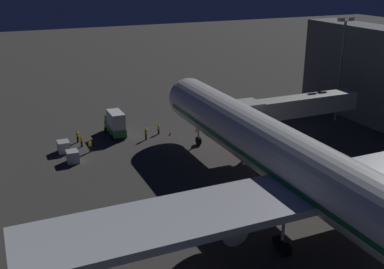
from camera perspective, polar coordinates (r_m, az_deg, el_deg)
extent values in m
plane|color=#383533|center=(52.03, 9.19, -7.85)|extent=(320.00, 320.00, 0.00)
cylinder|color=silver|center=(43.43, 15.56, -5.27)|extent=(5.85, 59.74, 5.85)
sphere|color=silver|center=(67.54, -0.42, 4.54)|extent=(5.73, 5.73, 5.73)
cube|color=#196033|center=(43.61, 15.51, -5.79)|extent=(5.91, 57.35, 0.50)
cube|color=black|center=(65.72, 0.19, 5.02)|extent=(3.22, 1.40, 0.90)
cube|color=#B7BABF|center=(44.06, 15.20, -6.33)|extent=(53.30, 7.23, 0.70)
cylinder|color=#B7BABF|center=(51.28, 22.37, -5.54)|extent=(2.54, 4.52, 2.54)
cylinder|color=black|center=(52.68, 20.64, -4.62)|extent=(2.16, 0.15, 2.16)
cylinder|color=#B7BABF|center=(41.03, 3.88, -10.49)|extent=(2.54, 4.52, 2.54)
cylinder|color=black|center=(42.77, 2.46, -9.10)|extent=(2.16, 0.15, 2.16)
cylinder|color=#B7BABF|center=(65.56, 0.80, 0.75)|extent=(0.28, 0.28, 2.56)
cylinder|color=black|center=(66.21, 0.80, -0.78)|extent=(0.45, 1.20, 1.20)
cylinder|color=#B7BABF|center=(47.14, 19.72, -8.56)|extent=(0.28, 0.28, 2.56)
cylinder|color=black|center=(48.42, 18.93, -10.20)|extent=(0.45, 1.20, 1.20)
cylinder|color=black|center=(47.64, 19.99, -10.87)|extent=(0.45, 1.20, 1.20)
cylinder|color=#B7BABF|center=(42.27, 11.19, -11.15)|extent=(0.28, 0.28, 2.56)
cylinder|color=black|center=(43.70, 10.53, -12.88)|extent=(0.45, 1.20, 1.20)
cylinder|color=black|center=(42.82, 11.52, -13.70)|extent=(0.45, 1.20, 1.20)
cube|color=#9E9E99|center=(65.55, 13.35, 3.51)|extent=(17.17, 2.60, 2.50)
cube|color=#9E9E99|center=(60.89, 6.85, 2.66)|extent=(3.20, 3.40, 3.00)
cube|color=black|center=(60.22, 5.70, 2.50)|extent=(0.70, 3.20, 2.70)
cylinder|color=#B7BABF|center=(62.56, 7.50, -0.45)|extent=(0.56, 0.56, 4.83)
cylinder|color=black|center=(63.62, 7.88, -2.16)|extent=(0.25, 0.60, 0.60)
cylinder|color=black|center=(63.04, 6.95, -2.33)|extent=(0.25, 0.60, 0.60)
cylinder|color=#59595E|center=(78.63, 17.77, 7.30)|extent=(0.40, 0.40, 16.17)
cube|color=#F9EFC6|center=(77.97, 18.94, 13.31)|extent=(1.10, 0.50, 0.60)
cube|color=#F9EFC6|center=(76.77, 17.91, 13.33)|extent=(1.10, 0.50, 0.60)
cube|color=#287038|center=(71.13, -9.43, 0.69)|extent=(2.00, 5.63, 1.10)
cube|color=silver|center=(69.94, -9.36, 1.84)|extent=(1.90, 3.94, 2.34)
cube|color=#287038|center=(72.64, -9.89, 1.99)|extent=(1.80, 1.60, 1.10)
cylinder|color=black|center=(73.36, -9.01, 0.86)|extent=(0.24, 0.70, 0.70)
cylinder|color=black|center=(72.89, -10.61, 0.63)|extent=(0.24, 0.70, 0.70)
cylinder|color=black|center=(69.76, -8.15, -0.11)|extent=(0.24, 0.70, 0.70)
cylinder|color=black|center=(69.27, -9.83, -0.35)|extent=(0.24, 0.70, 0.70)
cube|color=#B7BABF|center=(65.95, -15.54, -1.46)|extent=(1.55, 1.90, 1.58)
cube|color=#B7BABF|center=(62.24, -14.50, -2.65)|extent=(1.53, 1.75, 1.59)
cylinder|color=black|center=(67.39, -13.44, -1.11)|extent=(0.28, 0.28, 0.89)
cylinder|color=yellow|center=(67.14, -13.49, -0.53)|extent=(0.40, 0.40, 0.57)
sphere|color=tan|center=(67.00, -13.51, -0.20)|extent=(0.24, 0.24, 0.24)
sphere|color=orange|center=(66.98, -13.52, -0.16)|extent=(0.23, 0.23, 0.23)
cylinder|color=black|center=(70.75, -4.14, 0.38)|extent=(0.28, 0.28, 0.81)
cylinder|color=yellow|center=(70.52, -4.15, 0.91)|extent=(0.40, 0.40, 0.58)
sphere|color=tan|center=(70.39, -4.16, 1.23)|extent=(0.24, 0.24, 0.24)
sphere|color=white|center=(70.37, -4.16, 1.27)|extent=(0.23, 0.23, 0.23)
cylinder|color=black|center=(65.23, -12.43, -1.74)|extent=(0.28, 0.28, 0.90)
cylinder|color=yellow|center=(64.97, -12.48, -1.14)|extent=(0.40, 0.40, 0.55)
sphere|color=tan|center=(64.83, -12.50, -0.81)|extent=(0.24, 0.24, 0.24)
sphere|color=orange|center=(64.81, -12.50, -0.77)|extent=(0.23, 0.23, 0.23)
cylinder|color=black|center=(69.24, -13.89, -0.57)|extent=(0.28, 0.28, 0.92)
cylinder|color=yellow|center=(68.98, -13.95, 0.04)|extent=(0.40, 0.40, 0.64)
sphere|color=tan|center=(68.84, -13.98, 0.38)|extent=(0.24, 0.24, 0.24)
sphere|color=orange|center=(68.82, -13.98, 0.42)|extent=(0.23, 0.23, 0.23)
cylinder|color=black|center=(68.52, -5.69, -0.27)|extent=(0.28, 0.28, 0.94)
cylinder|color=yellow|center=(68.25, -5.71, 0.37)|extent=(0.40, 0.40, 0.68)
sphere|color=tan|center=(68.09, -5.72, 0.73)|extent=(0.24, 0.24, 0.24)
sphere|color=white|center=(68.08, -5.72, 0.77)|extent=(0.23, 0.23, 0.23)
cone|color=orange|center=(71.88, 0.56, 0.65)|extent=(0.36, 0.36, 0.55)
cone|color=orange|center=(70.27, -2.71, 0.16)|extent=(0.36, 0.36, 0.55)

